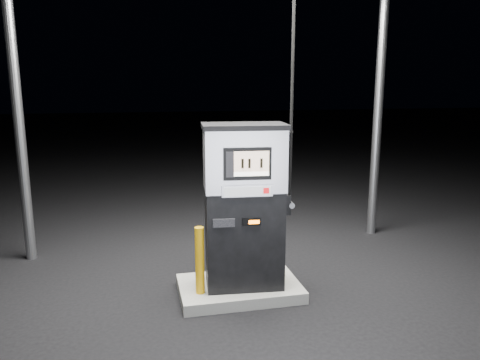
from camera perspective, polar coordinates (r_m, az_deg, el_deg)
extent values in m
plane|color=black|center=(6.48, -0.08, -13.69)|extent=(80.00, 80.00, 0.00)
cube|color=slate|center=(6.45, -0.08, -13.09)|extent=(1.60, 1.00, 0.15)
cylinder|color=gray|center=(7.92, -25.41, 6.77)|extent=(0.16, 0.16, 4.50)
cylinder|color=gray|center=(8.83, 16.47, 7.83)|extent=(0.16, 0.16, 4.50)
cube|color=black|center=(6.15, 0.48, -7.07)|extent=(1.04, 0.66, 1.30)
cube|color=silver|center=(5.90, 0.50, 2.52)|extent=(1.06, 0.68, 0.78)
cube|color=black|center=(5.85, 0.51, 6.59)|extent=(1.10, 0.73, 0.06)
cube|color=black|center=(5.61, 0.92, 1.97)|extent=(0.58, 0.09, 0.39)
cube|color=#C3A78D|center=(5.59, 1.42, 2.27)|extent=(0.42, 0.04, 0.25)
cube|color=white|center=(5.62, 1.41, 0.75)|extent=(0.42, 0.04, 0.05)
cube|color=silver|center=(5.67, 0.91, -1.34)|extent=(0.62, 0.09, 0.15)
cube|color=#A2A5A9|center=(5.66, 0.93, -1.38)|extent=(0.57, 0.06, 0.11)
cube|color=#B50C10|center=(5.69, 3.22, -1.31)|extent=(0.07, 0.01, 0.07)
cube|color=black|center=(5.79, 1.40, -5.12)|extent=(0.23, 0.04, 0.09)
cube|color=orange|center=(5.78, 1.73, -5.15)|extent=(0.13, 0.02, 0.05)
cube|color=black|center=(5.74, -1.99, -5.26)|extent=(0.27, 0.05, 0.10)
cube|color=black|center=(6.12, 5.56, -2.91)|extent=(0.12, 0.20, 0.26)
cylinder|color=gray|center=(6.13, 6.13, -2.89)|extent=(0.09, 0.23, 0.07)
cylinder|color=black|center=(5.88, 6.43, 13.54)|extent=(0.04, 0.04, 3.22)
cylinder|color=#DE9E0C|center=(6.01, -4.93, -9.75)|extent=(0.15, 0.15, 0.88)
cylinder|color=#DE9E0C|center=(6.45, 4.75, -7.85)|extent=(0.14, 0.14, 0.95)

